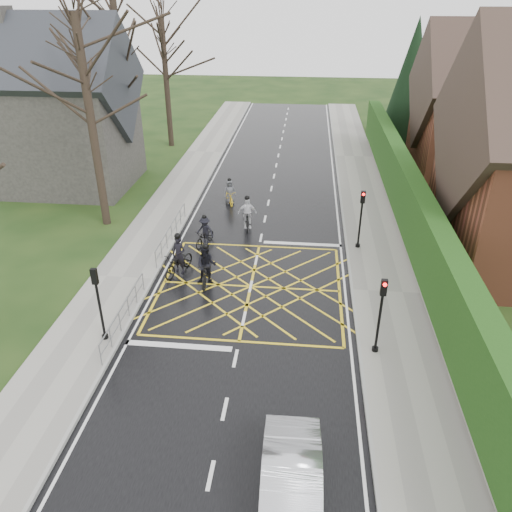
% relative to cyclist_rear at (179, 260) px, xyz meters
% --- Properties ---
extents(ground, '(120.00, 120.00, 0.00)m').
position_rel_cyclist_rear_xyz_m(ground, '(3.49, -0.89, -0.67)').
color(ground, black).
rests_on(ground, ground).
extents(road, '(9.00, 80.00, 0.01)m').
position_rel_cyclist_rear_xyz_m(road, '(3.49, -0.89, -0.67)').
color(road, black).
rests_on(road, ground).
extents(sidewalk_right, '(3.00, 80.00, 0.15)m').
position_rel_cyclist_rear_xyz_m(sidewalk_right, '(9.49, -0.89, -0.60)').
color(sidewalk_right, gray).
rests_on(sidewalk_right, ground).
extents(sidewalk_left, '(3.00, 80.00, 0.15)m').
position_rel_cyclist_rear_xyz_m(sidewalk_left, '(-2.51, -0.89, -0.60)').
color(sidewalk_left, gray).
rests_on(sidewalk_left, ground).
extents(stone_wall, '(0.50, 38.00, 0.70)m').
position_rel_cyclist_rear_xyz_m(stone_wall, '(11.24, 5.11, -0.32)').
color(stone_wall, slate).
rests_on(stone_wall, ground).
extents(hedge, '(0.90, 38.00, 2.80)m').
position_rel_cyclist_rear_xyz_m(hedge, '(11.24, 5.11, 1.43)').
color(hedge, '#173A10').
rests_on(hedge, stone_wall).
extents(house_far, '(9.80, 8.80, 10.30)m').
position_rel_cyclist_rear_xyz_m(house_far, '(18.24, 17.11, 3.69)').
color(house_far, brown).
rests_on(house_far, ground).
extents(conifer, '(4.60, 4.60, 10.00)m').
position_rel_cyclist_rear_xyz_m(conifer, '(14.24, 25.11, 4.32)').
color(conifer, black).
rests_on(conifer, ground).
extents(church, '(8.80, 7.80, 11.00)m').
position_rel_cyclist_rear_xyz_m(church, '(-10.05, 11.11, 4.26)').
color(church, '#2D2B28').
rests_on(church, ground).
extents(tree_near, '(9.24, 9.24, 11.44)m').
position_rel_cyclist_rear_xyz_m(tree_near, '(-5.51, 5.11, 7.24)').
color(tree_near, black).
rests_on(tree_near, ground).
extents(tree_mid, '(10.08, 10.08, 12.48)m').
position_rel_cyclist_rear_xyz_m(tree_mid, '(-6.51, 13.11, 7.96)').
color(tree_mid, black).
rests_on(tree_mid, ground).
extents(tree_far, '(8.40, 8.40, 10.40)m').
position_rel_cyclist_rear_xyz_m(tree_far, '(-5.81, 21.11, 6.52)').
color(tree_far, black).
rests_on(tree_far, ground).
extents(railing_south, '(0.05, 5.04, 1.03)m').
position_rel_cyclist_rear_xyz_m(railing_south, '(-1.16, -4.39, 0.11)').
color(railing_south, slate).
rests_on(railing_south, ground).
extents(railing_north, '(0.05, 6.04, 1.03)m').
position_rel_cyclist_rear_xyz_m(railing_north, '(-1.16, 3.11, 0.12)').
color(railing_north, slate).
rests_on(railing_north, ground).
extents(traffic_light_ne, '(0.24, 0.31, 3.21)m').
position_rel_cyclist_rear_xyz_m(traffic_light_ne, '(8.59, 3.31, 0.99)').
color(traffic_light_ne, black).
rests_on(traffic_light_ne, ground).
extents(traffic_light_se, '(0.24, 0.31, 3.21)m').
position_rel_cyclist_rear_xyz_m(traffic_light_se, '(8.59, -5.09, 0.99)').
color(traffic_light_se, black).
rests_on(traffic_light_se, ground).
extents(traffic_light_sw, '(0.24, 0.31, 3.21)m').
position_rel_cyclist_rear_xyz_m(traffic_light_sw, '(-1.61, -5.38, 0.99)').
color(traffic_light_sw, black).
rests_on(traffic_light_sw, ground).
extents(cyclist_rear, '(1.47, 2.25, 2.06)m').
position_rel_cyclist_rear_xyz_m(cyclist_rear, '(0.00, 0.00, 0.00)').
color(cyclist_rear, black).
rests_on(cyclist_rear, ground).
extents(cyclist_back, '(0.94, 2.07, 2.05)m').
position_rel_cyclist_rear_xyz_m(cyclist_back, '(1.47, -0.83, 0.10)').
color(cyclist_back, black).
rests_on(cyclist_back, ground).
extents(cyclist_mid, '(1.15, 1.83, 1.68)m').
position_rel_cyclist_rear_xyz_m(cyclist_mid, '(0.64, 3.06, -0.06)').
color(cyclist_mid, black).
rests_on(cyclist_mid, ground).
extents(cyclist_front, '(1.10, 2.00, 1.94)m').
position_rel_cyclist_rear_xyz_m(cyclist_front, '(2.60, 5.28, 0.05)').
color(cyclist_front, black).
rests_on(cyclist_front, ground).
extents(cyclist_lead, '(1.16, 1.79, 1.64)m').
position_rel_cyclist_rear_xyz_m(cyclist_lead, '(1.08, 8.80, -0.10)').
color(cyclist_lead, gold).
rests_on(cyclist_lead, ground).
extents(car, '(1.68, 4.51, 1.47)m').
position_rel_cyclist_rear_xyz_m(car, '(5.74, -11.64, 0.07)').
color(car, silver).
rests_on(car, ground).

